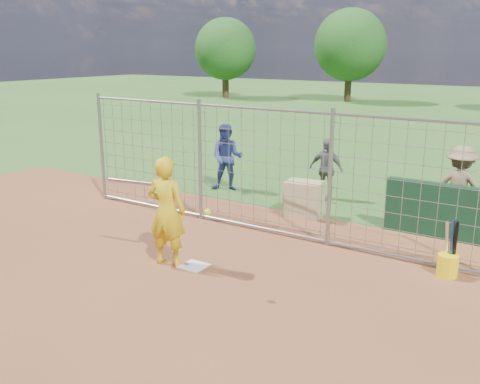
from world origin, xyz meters
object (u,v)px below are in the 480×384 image
Objects in this scene: bystander_a at (227,158)px; bucket_with_bats at (448,262)px; bystander_b at (326,169)px; batter at (167,212)px; bystander_c at (459,188)px; equipment_bin at (304,199)px.

bucket_with_bats is at bearing -46.70° from bystander_a.
bucket_with_bats is (3.64, -3.24, -0.51)m from bystander_b.
bystander_a is at bearing -78.94° from batter.
bystander_c reaches higher than equipment_bin.
bystander_c is (3.77, 4.74, -0.09)m from batter.
batter is at bearing -153.30° from bucket_with_bats.
bystander_c is at bearing 10.93° from equipment_bin.
batter reaches higher than bystander_a.
bystander_b reaches higher than equipment_bin.
batter is at bearing -91.00° from bystander_a.
bystander_a is (-1.98, 4.72, -0.08)m from batter.
bystander_a reaches higher than equipment_bin.
bucket_with_bats is at bearing -39.66° from bystander_b.
batter is 5.37m from bystander_b.
equipment_bin is 3.81m from bucket_with_bats.
bystander_b is 4.90m from bucket_with_bats.
bystander_c is 1.78× the size of bucket_with_bats.
bystander_a is 2.18× the size of equipment_bin.
bystander_c is 2.73m from bucket_with_bats.
bucket_with_bats is at bearing -164.97° from batter.
bystander_a is 1.16× the size of bystander_b.
bystander_c is (5.75, 0.02, -0.00)m from bystander_a.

